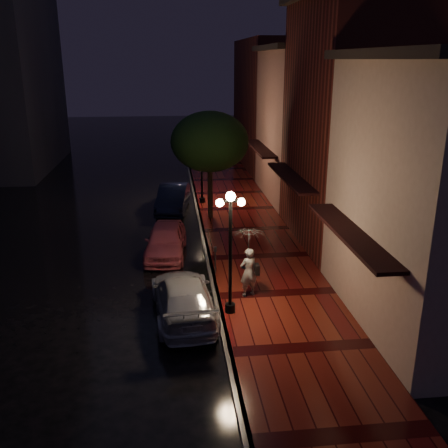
# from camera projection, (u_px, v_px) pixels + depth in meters

# --- Properties ---
(ground) EXTENTS (120.00, 120.00, 0.00)m
(ground) POSITION_uv_depth(u_px,v_px,m) (208.00, 261.00, 22.07)
(ground) COLOR black
(ground) RESTS_ON ground
(sidewalk) EXTENTS (4.50, 60.00, 0.15)m
(sidewalk) POSITION_uv_depth(u_px,v_px,m) (259.00, 257.00, 22.29)
(sidewalk) COLOR #460C0C
(sidewalk) RESTS_ON ground
(curb) EXTENTS (0.25, 60.00, 0.15)m
(curb) POSITION_uv_depth(u_px,v_px,m) (208.00, 260.00, 22.05)
(curb) COLOR #595451
(curb) RESTS_ON ground
(storefront_near) EXTENTS (5.00, 8.00, 8.50)m
(storefront_near) POSITION_uv_depth(u_px,v_px,m) (442.00, 200.00, 15.81)
(storefront_near) COLOR gray
(storefront_near) RESTS_ON ground
(storefront_mid) EXTENTS (5.00, 8.00, 11.00)m
(storefront_mid) POSITION_uv_depth(u_px,v_px,m) (355.00, 128.00, 22.97)
(storefront_mid) COLOR #511914
(storefront_mid) RESTS_ON ground
(storefront_far) EXTENTS (5.00, 8.00, 9.00)m
(storefront_far) POSITION_uv_depth(u_px,v_px,m) (307.00, 127.00, 30.83)
(storefront_far) COLOR #8C5951
(storefront_far) RESTS_ON ground
(storefront_extra) EXTENTS (5.00, 12.00, 10.00)m
(storefront_extra) POSITION_uv_depth(u_px,v_px,m) (274.00, 105.00, 40.11)
(storefront_extra) COLOR #511914
(storefront_extra) RESTS_ON ground
(streetlamp_near) EXTENTS (0.96, 0.36, 4.31)m
(streetlamp_near) POSITION_uv_depth(u_px,v_px,m) (230.00, 246.00, 16.58)
(streetlamp_near) COLOR black
(streetlamp_near) RESTS_ON sidewalk
(streetlamp_far) EXTENTS (0.96, 0.36, 4.31)m
(streetlamp_far) POSITION_uv_depth(u_px,v_px,m) (202.00, 163.00, 29.78)
(streetlamp_far) COLOR black
(streetlamp_far) RESTS_ON sidewalk
(street_tree) EXTENTS (4.16, 4.16, 5.80)m
(street_tree) POSITION_uv_depth(u_px,v_px,m) (210.00, 144.00, 26.46)
(street_tree) COLOR black
(street_tree) RESTS_ON sidewalk
(pink_car) EXTENTS (2.10, 4.44, 1.47)m
(pink_car) POSITION_uv_depth(u_px,v_px,m) (166.00, 240.00, 22.48)
(pink_car) COLOR #BF4E5F
(pink_car) RESTS_ON ground
(navy_car) EXTENTS (2.21, 4.78, 1.52)m
(navy_car) POSITION_uv_depth(u_px,v_px,m) (173.00, 198.00, 29.21)
(navy_car) COLOR black
(navy_car) RESTS_ON ground
(silver_car) EXTENTS (2.39, 5.07, 1.43)m
(silver_car) POSITION_uv_depth(u_px,v_px,m) (183.00, 297.00, 17.13)
(silver_car) COLOR #A6A7AE
(silver_car) RESTS_ON ground
(woman_with_umbrella) EXTENTS (1.09, 1.11, 2.61)m
(woman_with_umbrella) POSITION_uv_depth(u_px,v_px,m) (249.00, 252.00, 18.02)
(woman_with_umbrella) COLOR silver
(woman_with_umbrella) RESTS_ON sidewalk
(parking_meter) EXTENTS (0.12, 0.11, 1.15)m
(parking_meter) POSITION_uv_depth(u_px,v_px,m) (215.00, 257.00, 20.24)
(parking_meter) COLOR black
(parking_meter) RESTS_ON sidewalk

